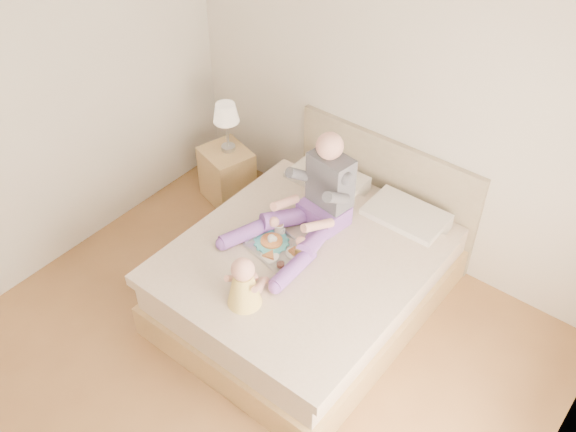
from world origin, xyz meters
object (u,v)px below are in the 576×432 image
Objects in this scene: adult at (313,204)px; tray at (279,247)px; baby at (245,285)px; nightstand at (227,175)px; bed at (314,270)px.

tray is at bearing -89.28° from adult.
nightstand is at bearing 126.24° from baby.
bed is at bearing -36.94° from adult.
nightstand is (-1.41, 0.52, -0.05)m from bed.
adult is 0.41m from tray.
bed is 4.57× the size of tray.
bed is 5.53× the size of baby.
tray is at bearing -15.62° from nightstand.
tray reaches higher than nightstand.
bed is at bearing 66.12° from tray.
baby is at bearing -27.28° from nightstand.
bed is 1.50m from nightstand.
nightstand is 1.11× the size of tray.
bed is at bearing 77.13° from baby.
bed reaches higher than tray.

